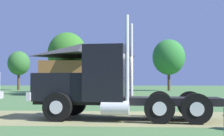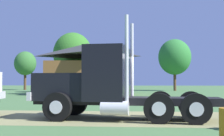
{
  "view_description": "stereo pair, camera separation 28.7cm",
  "coord_description": "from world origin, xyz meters",
  "views": [
    {
      "loc": [
        0.03,
        -12.75,
        1.47
      ],
      "look_at": [
        -0.72,
        -0.88,
        1.98
      ],
      "focal_mm": 50.04,
      "sensor_mm": 36.0,
      "label": 1
    },
    {
      "loc": [
        0.32,
        -12.73,
        1.47
      ],
      "look_at": [
        -0.72,
        -0.88,
        1.98
      ],
      "focal_mm": 50.04,
      "sensor_mm": 36.0,
      "label": 2
    }
  ],
  "objects": [
    {
      "name": "tree_mid",
      "position": [
        -8.49,
        27.92,
        5.13
      ],
      "size": [
        5.15,
        5.15,
        7.97
      ],
      "color": "#513823",
      "rests_on": "ground_plane"
    },
    {
      "name": "dirt_track",
      "position": [
        0.0,
        0.0,
        0.0
      ],
      "size": [
        120.0,
        5.24,
        0.01
      ],
      "primitive_type": "cube",
      "color": "#858252",
      "rests_on": "ground_plane"
    },
    {
      "name": "ground_plane",
      "position": [
        0.0,
        0.0,
        0.0
      ],
      "size": [
        200.0,
        200.0,
        0.0
      ],
      "primitive_type": "plane",
      "color": "#466E3C"
    },
    {
      "name": "truck_foreground_white",
      "position": [
        -1.1,
        -0.5,
        1.29
      ],
      "size": [
        7.32,
        3.03,
        3.9
      ],
      "color": "black",
      "rests_on": "ground_plane"
    },
    {
      "name": "tree_right",
      "position": [
        5.92,
        37.25,
        5.33
      ],
      "size": [
        5.15,
        5.15,
        8.18
      ],
      "color": "#513823",
      "rests_on": "ground_plane"
    },
    {
      "name": "shed_building",
      "position": [
        -5.56,
        22.46,
        2.82
      ],
      "size": [
        9.39,
        8.94,
        5.83
      ],
      "color": "brown",
      "rests_on": "ground_plane"
    },
    {
      "name": "tree_left",
      "position": [
        -19.38,
        39.69,
        4.58
      ],
      "size": [
        3.77,
        3.77,
        6.69
      ],
      "color": "#513823",
      "rests_on": "ground_plane"
    }
  ]
}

